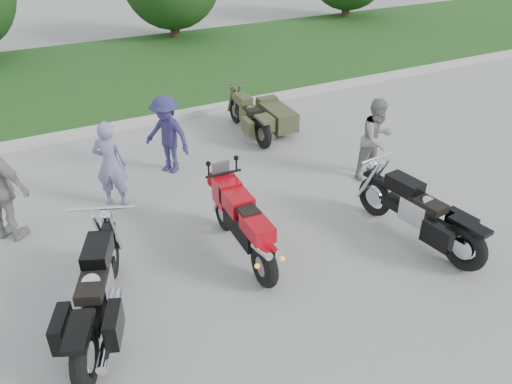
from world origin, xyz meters
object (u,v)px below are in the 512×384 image
person_stripe (111,164)px  person_grey (377,139)px  sportbike_red (244,223)px  person_denim (167,135)px  cruiser_sidecar (266,117)px  cruiser_left (97,298)px  cruiser_right (423,216)px

person_stripe → person_grey: size_ratio=1.00×
sportbike_red → person_denim: (-0.06, 3.14, 0.18)m
person_stripe → person_denim: size_ratio=1.01×
cruiser_sidecar → person_grey: bearing=-69.3°
person_denim → cruiser_left: bearing=-63.4°
cruiser_left → person_stripe: (0.92, 2.89, 0.28)m
person_denim → cruiser_sidecar: bearing=73.1°
cruiser_left → person_grey: bearing=37.9°
sportbike_red → person_grey: (3.35, 1.09, 0.19)m
sportbike_red → cruiser_right: bearing=-17.6°
cruiser_left → cruiser_sidecar: (4.75, 4.34, -0.11)m
cruiser_right → person_grey: size_ratio=1.56×
person_stripe → person_grey: person_grey is taller
cruiser_right → person_denim: person_denim is taller
sportbike_red → cruiser_left: 2.30m
cruiser_sidecar → person_denim: (-2.57, -0.71, 0.38)m
sportbike_red → person_denim: person_denim is taller
cruiser_left → sportbike_red: bearing=34.4°
cruiser_sidecar → person_denim: size_ratio=1.42×
cruiser_left → person_denim: size_ratio=1.56×
cruiser_left → person_stripe: 3.04m
sportbike_red → person_grey: person_grey is taller
cruiser_right → cruiser_sidecar: cruiser_right is taller
cruiser_right → person_denim: size_ratio=1.59×
cruiser_sidecar → person_stripe: person_stripe is taller
sportbike_red → cruiser_right: (2.59, -0.97, -0.11)m
person_denim → person_grey: bearing=26.5°
person_stripe → person_denim: (1.26, 0.74, -0.01)m
cruiser_left → person_grey: size_ratio=1.54×
cruiser_left → person_denim: bearing=81.2°
person_grey → person_denim: 3.99m
cruiser_left → cruiser_sidecar: size_ratio=1.10×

